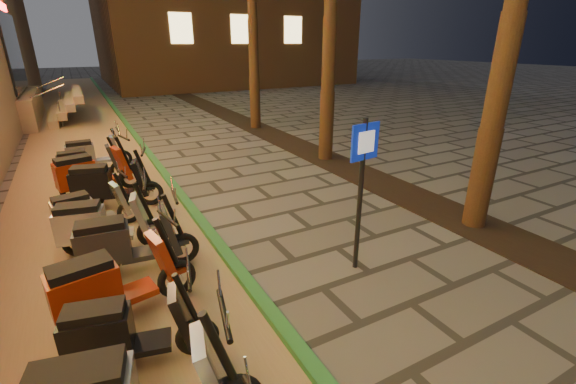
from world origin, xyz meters
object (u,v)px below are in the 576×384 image
scooter_13 (91,154)px  scooter_6 (110,285)px  pedestrian_sign (362,176)px  scooter_7 (123,244)px  scooter_5 (123,333)px  scooter_12 (85,165)px  scooter_8 (99,225)px  scooter_9 (87,211)px  scooter_10 (106,185)px  scooter_11 (90,174)px

scooter_13 → scooter_6: bearing=-92.0°
pedestrian_sign → scooter_7: size_ratio=1.35×
scooter_5 → scooter_12: 6.44m
scooter_6 → scooter_7: size_ratio=1.03×
scooter_7 → scooter_12: (-0.30, 4.57, -0.03)m
scooter_8 → scooter_12: 3.74m
scooter_7 → scooter_8: 0.88m
scooter_6 → scooter_7: (0.27, 1.03, -0.01)m
pedestrian_sign → scooter_6: bearing=164.8°
scooter_12 → scooter_9: bearing=-92.9°
scooter_5 → scooter_10: 4.62m
scooter_9 → scooter_10: scooter_10 is taller
scooter_6 → scooter_12: bearing=79.4°
scooter_5 → scooter_11: bearing=103.1°
scooter_7 → scooter_13: size_ratio=1.08×
scooter_6 → scooter_13: bearing=77.9°
scooter_9 → scooter_6: bearing=-99.4°
scooter_7 → scooter_8: bearing=113.9°
scooter_8 → scooter_9: size_ratio=1.13×
scooter_5 → scooter_8: 2.71m
scooter_8 → scooter_11: bearing=101.9°
scooter_10 → scooter_11: (-0.25, 0.84, 0.02)m
pedestrian_sign → scooter_13: size_ratio=1.46×
scooter_10 → scooter_7: bearing=-75.1°
scooter_10 → scooter_11: scooter_11 is taller
scooter_9 → scooter_11: bearing=73.6°
scooter_6 → scooter_12: (-0.03, 5.60, -0.05)m
scooter_8 → scooter_9: bearing=111.0°
pedestrian_sign → scooter_8: 4.16m
scooter_6 → scooter_13: 6.61m
scooter_7 → scooter_13: (-0.13, 5.58, -0.03)m
scooter_6 → scooter_11: scooter_11 is taller
scooter_12 → scooter_8: bearing=-90.4°
pedestrian_sign → scooter_10: size_ratio=1.33×
pedestrian_sign → scooter_13: bearing=106.5°
scooter_5 → scooter_6: size_ratio=0.87×
scooter_11 → scooter_9: bearing=-107.3°
scooter_8 → scooter_5: bearing=-77.1°
scooter_10 → scooter_12: size_ratio=1.10×
scooter_5 → scooter_9: (-0.17, 3.56, -0.01)m
scooter_7 → scooter_13: scooter_7 is taller
scooter_5 → scooter_10: scooter_10 is taller
scooter_6 → scooter_12: 5.60m
scooter_7 → scooter_10: size_ratio=0.98×
scooter_5 → scooter_10: size_ratio=0.88×
scooter_8 → scooter_9: 0.87m
scooter_5 → pedestrian_sign: bearing=20.2°
scooter_7 → scooter_12: bearing=100.1°
scooter_11 → scooter_7: bearing=-98.9°
scooter_5 → scooter_9: scooter_5 is taller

